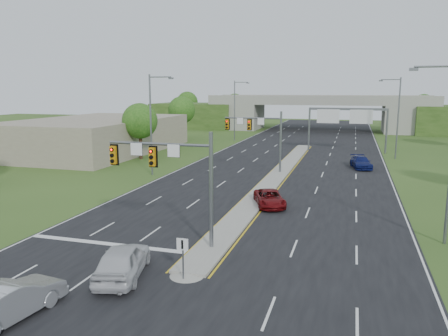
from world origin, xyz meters
name	(u,v)px	position (x,y,z in m)	size (l,w,h in m)	color
ground	(211,249)	(0.00, 0.00, 0.00)	(240.00, 240.00, 0.00)	#2F4B1A
road	(292,160)	(0.00, 35.00, 0.01)	(24.00, 160.00, 0.02)	black
median	(277,176)	(0.00, 23.00, 0.10)	(2.00, 54.00, 0.16)	gray
median_nose	(187,274)	(0.00, -4.00, 0.10)	(2.00, 2.00, 0.16)	gray
lane_markings	(280,167)	(-0.60, 28.91, 0.02)	(23.72, 160.00, 0.01)	gold
signal_mast_near	(174,170)	(-2.26, -0.07, 4.73)	(6.62, 0.60, 7.00)	slate
signal_mast_far	(261,131)	(-2.26, 24.93, 4.73)	(6.62, 0.60, 7.00)	slate
keep_right_sign	(183,252)	(0.00, -4.53, 1.52)	(0.60, 0.13, 2.20)	slate
sign_gantry	(346,117)	(6.68, 44.92, 5.24)	(11.58, 0.44, 6.67)	slate
overpass	(319,115)	(0.00, 80.00, 3.55)	(80.00, 14.00, 8.10)	gray
lightpole_l_mid	(152,120)	(-13.30, 20.00, 6.10)	(2.85, 0.25, 11.00)	slate
lightpole_l_far	(236,108)	(-13.30, 55.00, 6.10)	(2.85, 0.25, 11.00)	slate
lightpole_r_far	(397,114)	(13.30, 40.00, 6.10)	(2.85, 0.25, 11.00)	slate
tree_l_near	(140,121)	(-20.00, 30.00, 5.18)	(4.80, 4.80, 7.60)	#382316
tree_l_mid	(182,110)	(-24.00, 55.00, 5.51)	(5.20, 5.20, 8.12)	#382316
tree_back_a	(187,102)	(-38.00, 94.00, 5.84)	(6.00, 6.00, 8.85)	#382316
tree_back_b	(235,104)	(-24.00, 94.00, 5.51)	(5.60, 5.60, 8.32)	#382316
tree_back_c	(423,106)	(24.00, 94.00, 5.51)	(5.60, 5.60, 8.32)	#382316
commercial_building	(97,135)	(-30.00, 35.00, 2.50)	(18.00, 30.00, 5.00)	gray
car_white	(123,261)	(-3.07, -5.01, 0.88)	(2.04, 5.06, 1.72)	silver
car_silver	(10,300)	(-5.45, -10.01, 0.83)	(1.71, 4.90, 1.62)	#B4B6BD
car_far_a	(270,198)	(1.50, 10.61, 0.66)	(2.14, 4.64, 1.29)	#63090C
car_far_b	(361,162)	(8.86, 30.94, 0.73)	(1.99, 4.89, 1.42)	#0D1653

